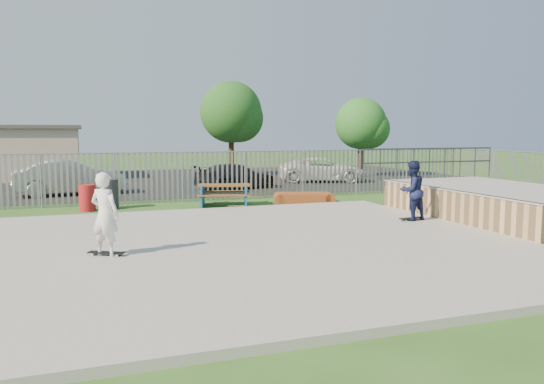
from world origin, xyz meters
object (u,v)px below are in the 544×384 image
object	(u,v)px
skater_navy	(412,191)
funbox	(304,198)
trash_bin_red	(87,198)
tree_mid	(231,112)
skater_white	(105,214)
tree_right	(361,124)
car_dark	(236,176)
trash_bin_grey	(109,194)
car_white	(323,170)
picnic_table	(224,195)
car_silver	(70,177)

from	to	relation	value
skater_navy	funbox	bearing A→B (deg)	-89.44
trash_bin_red	tree_mid	xyz separation A→B (m)	(8.80, 13.06, 3.58)
tree_mid	skater_white	bearing A→B (deg)	-111.86
skater_navy	tree_right	bearing A→B (deg)	-123.86
car_dark	tree_right	bearing A→B (deg)	-79.52
trash_bin_red	trash_bin_grey	distance (m)	0.86
car_white	trash_bin_red	bearing A→B (deg)	137.50
funbox	skater_navy	distance (m)	5.90
trash_bin_red	tree_right	world-z (taller)	tree_right
trash_bin_red	skater_white	distance (m)	8.07
skater_white	car_white	bearing A→B (deg)	-89.54
picnic_table	skater_navy	world-z (taller)	skater_navy
car_silver	skater_white	world-z (taller)	skater_white
tree_right	car_silver	bearing A→B (deg)	-165.21
funbox	tree_mid	world-z (taller)	tree_mid
car_dark	car_white	bearing A→B (deg)	-85.43
car_dark	funbox	bearing A→B (deg)	175.78
tree_right	picnic_table	bearing A→B (deg)	-138.36
trash_bin_red	car_dark	bearing A→B (deg)	37.74
car_silver	skater_white	size ratio (longest dim) A/B	2.64
car_white	car_dark	bearing A→B (deg)	126.60
trash_bin_grey	skater_navy	bearing A→B (deg)	-38.35
funbox	trash_bin_grey	world-z (taller)	trash_bin_grey
tree_right	skater_white	size ratio (longest dim) A/B	2.75
skater_white	car_silver	bearing A→B (deg)	-46.71
car_silver	skater_white	bearing A→B (deg)	176.64
car_dark	skater_white	world-z (taller)	skater_white
skater_navy	trash_bin_red	bearing A→B (deg)	-44.37
picnic_table	trash_bin_grey	bearing A→B (deg)	-173.63
tree_mid	tree_right	distance (m)	8.19
trash_bin_grey	tree_right	world-z (taller)	tree_right
car_white	tree_right	distance (m)	5.17
car_dark	tree_mid	bearing A→B (deg)	-28.36
trash_bin_grey	skater_navy	world-z (taller)	skater_navy
trash_bin_grey	car_silver	distance (m)	5.19
car_white	skater_navy	bearing A→B (deg)	-176.89
car_dark	skater_navy	bearing A→B (deg)	175.69
funbox	skater_navy	world-z (taller)	skater_navy
tree_right	tree_mid	bearing A→B (deg)	156.72
car_dark	tree_mid	distance (m)	8.59
car_silver	car_white	distance (m)	13.42
car_white	skater_white	bearing A→B (deg)	158.66
car_white	tree_mid	bearing A→B (deg)	50.65
funbox	trash_bin_red	bearing A→B (deg)	-166.56
car_white	skater_white	distance (m)	19.69
trash_bin_red	car_silver	xyz separation A→B (m)	(-0.70, 5.35, 0.33)
tree_mid	skater_navy	xyz separation A→B (m)	(0.37, -19.34, -3.01)
trash_bin_red	tree_mid	bearing A→B (deg)	56.02
tree_mid	trash_bin_red	bearing A→B (deg)	-123.98
tree_mid	skater_navy	distance (m)	19.57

